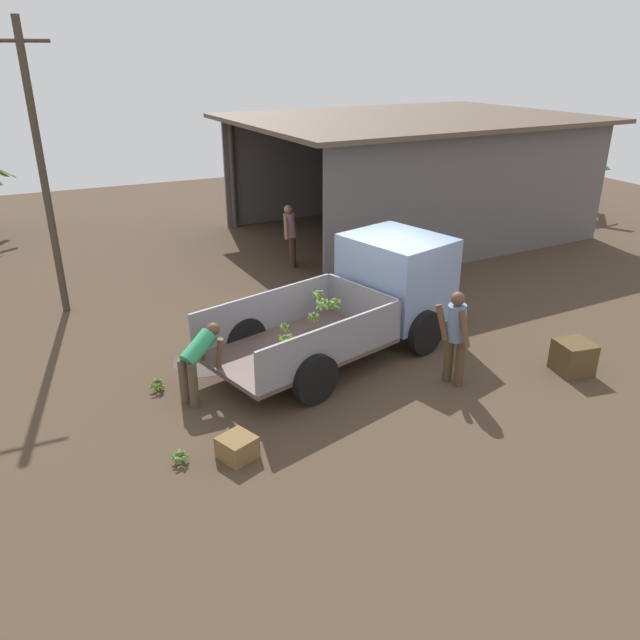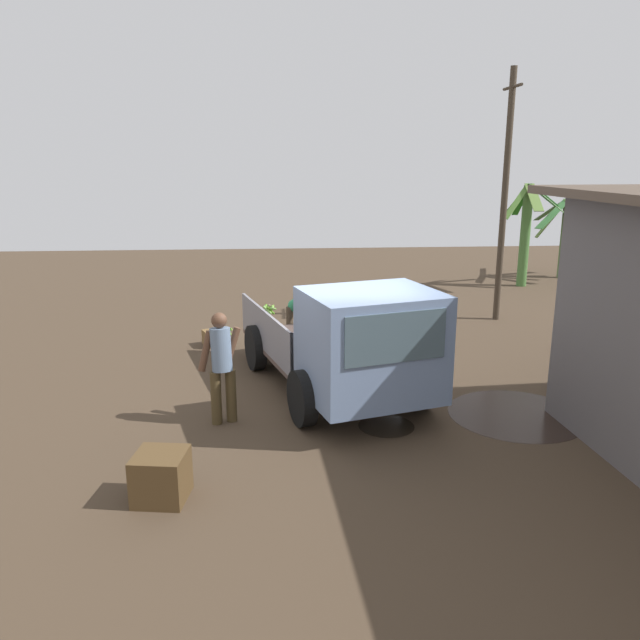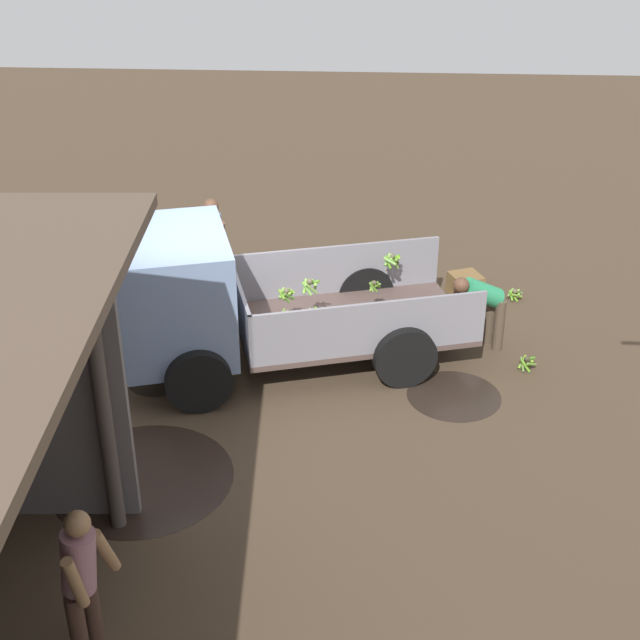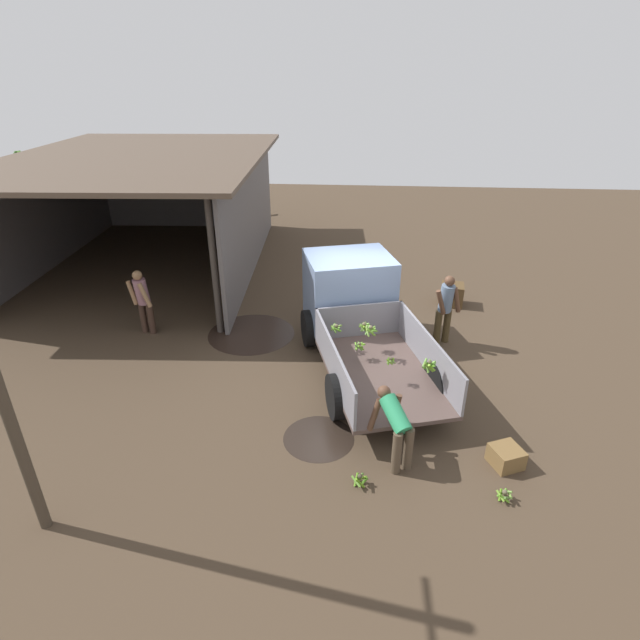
% 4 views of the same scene
% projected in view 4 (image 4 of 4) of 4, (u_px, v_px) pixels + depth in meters
% --- Properties ---
extents(ground, '(36.00, 36.00, 0.00)m').
position_uv_depth(ground, '(362.00, 351.00, 11.35)').
color(ground, '#453527').
extents(mud_patch_0, '(1.24, 1.24, 0.01)m').
position_uv_depth(mud_patch_0, '(319.00, 438.00, 8.67)').
color(mud_patch_0, black).
rests_on(mud_patch_0, ground).
extents(mud_patch_1, '(2.09, 2.09, 0.01)m').
position_uv_depth(mud_patch_1, '(251.00, 334.00, 12.09)').
color(mud_patch_1, black).
rests_on(mud_patch_1, ground).
extents(mud_patch_2, '(0.84, 0.84, 0.01)m').
position_uv_depth(mud_patch_2, '(338.00, 331.00, 12.19)').
color(mud_patch_2, black).
rests_on(mud_patch_2, ground).
extents(cargo_truck, '(5.18, 3.18, 2.02)m').
position_uv_depth(cargo_truck, '(354.00, 304.00, 11.11)').
color(cargo_truck, brown).
rests_on(cargo_truck, ground).
extents(warehouse_shed, '(10.55, 7.99, 3.49)m').
position_uv_depth(warehouse_shed, '(148.00, 182.00, 15.57)').
color(warehouse_shed, '#5B5655').
rests_on(warehouse_shed, ground).
extents(banana_palm_2, '(2.72, 2.28, 3.12)m').
position_uv_depth(banana_palm_2, '(28.00, 191.00, 18.32)').
color(banana_palm_2, '#5E794C').
rests_on(banana_palm_2, ground).
extents(banana_palm_3, '(2.40, 2.94, 2.47)m').
position_uv_depth(banana_palm_3, '(204.00, 182.00, 21.47)').
color(banana_palm_3, '#738057').
rests_on(banana_palm_3, ground).
extents(person_foreground_visitor, '(0.52, 0.67, 1.69)m').
position_uv_depth(person_foreground_visitor, '(446.00, 306.00, 11.27)').
color(person_foreground_visitor, '#46381F').
rests_on(person_foreground_visitor, ground).
extents(person_worker_loading, '(0.81, 0.78, 1.21)m').
position_uv_depth(person_worker_loading, '(395.00, 424.00, 7.87)').
color(person_worker_loading, '#4D3E2E').
rests_on(person_worker_loading, ground).
extents(person_bystander_near_shed, '(0.49, 0.66, 1.64)m').
position_uv_depth(person_bystander_near_shed, '(143.00, 299.00, 11.71)').
color(person_bystander_near_shed, '#3B281F').
rests_on(person_bystander_near_shed, ground).
extents(banana_bunch_on_ground_0, '(0.26, 0.28, 0.22)m').
position_uv_depth(banana_bunch_on_ground_0, '(360.00, 479.00, 7.65)').
color(banana_bunch_on_ground_0, '#413B2A').
rests_on(banana_bunch_on_ground_0, ground).
extents(banana_bunch_on_ground_1, '(0.25, 0.25, 0.19)m').
position_uv_depth(banana_bunch_on_ground_1, '(504.00, 494.00, 7.39)').
color(banana_bunch_on_ground_1, brown).
rests_on(banana_bunch_on_ground_1, ground).
extents(wooden_crate_0, '(0.60, 0.60, 0.32)m').
position_uv_depth(wooden_crate_0, '(506.00, 457.00, 8.03)').
color(wooden_crate_0, brown).
rests_on(wooden_crate_0, ground).
extents(wooden_crate_1, '(0.67, 0.67, 0.57)m').
position_uv_depth(wooden_crate_1, '(452.00, 294.00, 13.48)').
color(wooden_crate_1, '#523B21').
rests_on(wooden_crate_1, ground).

